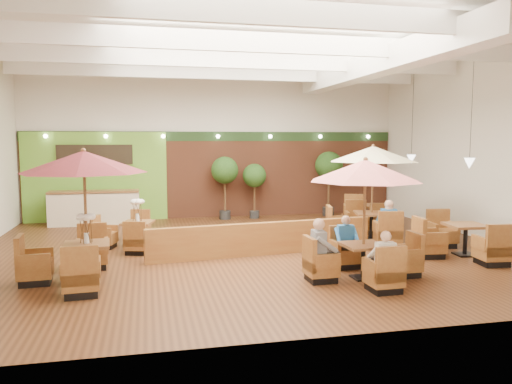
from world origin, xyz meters
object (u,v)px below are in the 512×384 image
object	(u,v)px
booth_divider	(264,239)
table_3	(129,231)
topiary_0	(225,173)
diner_2	(321,244)
table_0	(81,187)
service_counter	(95,208)
table_5	(366,217)
table_2	(370,172)
diner_1	(346,236)
topiary_1	(254,178)
table_1	(365,196)
diner_3	(388,219)
table_4	(455,241)
topiary_2	(329,168)
diner_0	(384,254)
diner_4	(388,220)

from	to	relation	value
booth_divider	table_3	xyz separation A→B (m)	(-3.38, 1.69, 0.03)
topiary_0	diner_2	size ratio (longest dim) A/B	2.69
table_0	table_3	xyz separation A→B (m)	(0.82, 3.22, -1.52)
service_counter	table_5	size ratio (longest dim) A/B	1.04
diner_2	topiary_0	bearing A→B (deg)	-170.40
table_0	table_2	xyz separation A→B (m)	(7.66, 2.74, 0.04)
service_counter	diner_1	world-z (taller)	diner_1
table_5	topiary_1	bearing A→B (deg)	159.28
table_1	diner_3	world-z (taller)	table_1
table_4	topiary_1	bearing A→B (deg)	123.29
table_4	diner_1	world-z (taller)	diner_1
service_counter	topiary_0	distance (m)	4.72
service_counter	table_5	bearing A→B (deg)	-17.25
topiary_2	table_4	bearing A→B (deg)	-84.13
table_2	diner_2	distance (m)	4.91
table_5	diner_2	distance (m)	6.59
topiary_1	table_3	bearing A→B (deg)	-136.43
table_5	diner_1	size ratio (longest dim) A/B	3.89
table_0	table_2	distance (m)	8.13
diner_3	service_counter	bearing A→B (deg)	162.55
booth_divider	topiary_2	bearing A→B (deg)	49.19
table_2	diner_0	size ratio (longest dim) A/B	3.86
diner_0	service_counter	bearing A→B (deg)	127.41
table_2	topiary_2	distance (m)	4.70
diner_3	diner_4	bearing A→B (deg)	-170.75
topiary_0	table_1	bearing A→B (deg)	-79.10
booth_divider	diner_1	distance (m)	2.29
table_5	table_4	bearing A→B (deg)	-60.33
service_counter	topiary_1	world-z (taller)	topiary_1
diner_0	diner_2	xyz separation A→B (m)	(-0.94, 0.94, 0.04)
topiary_1	diner_0	distance (m)	9.46
diner_4	booth_divider	bearing A→B (deg)	-168.18
topiary_0	topiary_2	size ratio (longest dim) A/B	0.93
diner_1	diner_0	bearing A→B (deg)	97.33
booth_divider	topiary_1	size ratio (longest dim) A/B	2.94
topiary_1	diner_3	bearing A→B (deg)	-66.25
table_1	diner_1	distance (m)	1.39
table_3	diner_2	distance (m)	5.86
table_0	table_4	xyz separation A→B (m)	(8.88, 0.36, -1.58)
table_3	diner_1	distance (m)	5.96
table_4	diner_4	size ratio (longest dim) A/B	3.80
service_counter	booth_divider	xyz separation A→B (m)	(4.66, -5.68, -0.17)
diner_1	table_5	bearing A→B (deg)	-112.33
table_1	diner_1	bearing A→B (deg)	88.03
table_0	diner_3	size ratio (longest dim) A/B	3.26
topiary_1	diner_0	xyz separation A→B (m)	(0.52, -9.41, -0.78)
diner_0	table_1	bearing A→B (deg)	93.42
table_5	topiary_0	bearing A→B (deg)	167.76
topiary_1	diner_4	xyz separation A→B (m)	(2.51, -5.70, -0.79)
service_counter	topiary_1	distance (m)	5.77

